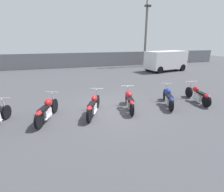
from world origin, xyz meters
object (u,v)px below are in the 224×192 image
Objects in this scene: motorcycle_slot_2 at (93,106)px; motorcycle_slot_5 at (198,95)px; light_pole_right at (146,31)px; parked_van at (166,60)px; motorcycle_slot_3 at (129,100)px; motorcycle_slot_4 at (168,97)px; light_pole_left at (146,22)px; motorcycle_slot_1 at (47,110)px.

motorcycle_slot_2 reaches higher than motorcycle_slot_5.
motorcycle_slot_5 is (-3.58, -12.85, -3.76)m from light_pole_right.
parked_van reaches higher than motorcycle_slot_2.
motorcycle_slot_4 is at bearing 11.27° from motorcycle_slot_3.
light_pole_right is 15.16m from motorcycle_slot_3.
light_pole_left is 4.18× the size of motorcycle_slot_5.
motorcycle_slot_4 is at bearing -112.71° from light_pole_right.
motorcycle_slot_4 is at bearing -171.94° from motorcycle_slot_5.
light_pole_right is 14.37m from motorcycle_slot_4.
light_pole_right is 4.83m from parked_van.
motorcycle_slot_3 is (-7.40, -12.70, -3.71)m from light_pole_right.
motorcycle_slot_2 is at bearing 19.98° from motorcycle_slot_1.
motorcycle_slot_2 reaches higher than motorcycle_slot_3.
motorcycle_slot_1 is at bearing -130.82° from light_pole_right.
motorcycle_slot_5 is at bearing 20.48° from motorcycle_slot_1.
light_pole_right reaches higher than parked_van.
light_pole_right is 3.43× the size of motorcycle_slot_4.
motorcycle_slot_3 is 1.01× the size of motorcycle_slot_4.
motorcycle_slot_5 is 9.99m from parked_van.
motorcycle_slot_2 is at bearing -58.08° from parked_van.
motorcycle_slot_5 is at bearing 11.88° from motorcycle_slot_3.
light_pole_right is 16.18m from motorcycle_slot_2.
motorcycle_slot_2 is 3.78m from motorcycle_slot_4.
motorcycle_slot_1 is 0.95× the size of motorcycle_slot_5.
parked_van is (5.85, 9.05, 0.72)m from motorcycle_slot_4.
motorcycle_slot_1 is 0.98× the size of motorcycle_slot_3.
motorcycle_slot_3 is at bearing -119.78° from light_pole_left.
motorcycle_slot_1 is at bearing -156.62° from motorcycle_slot_2.
light_pole_right is 17.30m from motorcycle_slot_1.
motorcycle_slot_4 is (5.69, -0.01, -0.01)m from motorcycle_slot_1.
parked_van is (9.63, 9.07, 0.73)m from motorcycle_slot_2.
parked_van is at bearing 62.62° from motorcycle_slot_3.
motorcycle_slot_3 is at bearing -52.75° from parked_van.
light_pole_left is 5.74m from parked_van.
parked_van is at bearing -82.58° from light_pole_right.
motorcycle_slot_4 is 1.78m from motorcycle_slot_5.
light_pole_left is 16.74m from motorcycle_slot_2.
parked_van is at bearing 67.60° from motorcycle_slot_2.
motorcycle_slot_3 is 0.97× the size of motorcycle_slot_5.
motorcycle_slot_1 is at bearing -130.24° from light_pole_left.
light_pole_left is 4.38× the size of motorcycle_slot_4.
motorcycle_slot_1 is at bearing -63.28° from parked_van.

